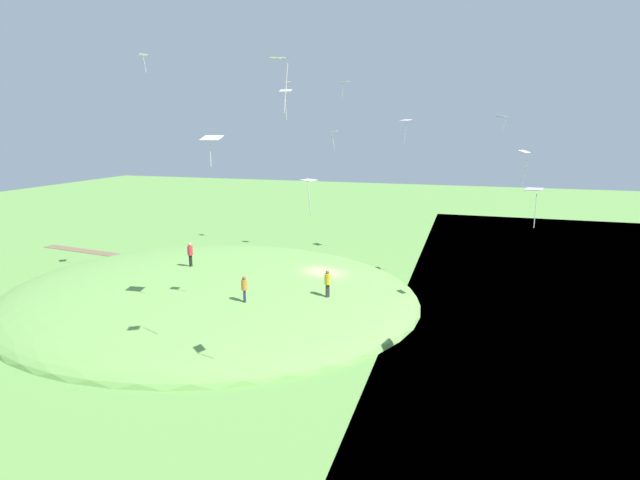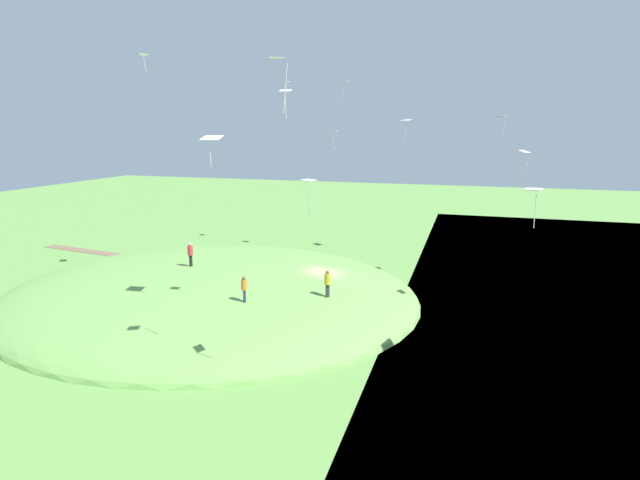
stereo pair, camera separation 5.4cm
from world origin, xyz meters
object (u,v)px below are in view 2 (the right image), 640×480
Objects in this scene: person_with_child at (190,251)px; kite_6 at (345,83)px; kite_8 at (286,93)px; kite_2 at (143,56)px; kite_10 at (287,83)px; person_near_shore at (244,286)px; kite_11 at (534,191)px; kite_7 at (525,155)px; kite_5 at (308,183)px; kite_9 at (502,117)px; kite_4 at (211,139)px; kite_1 at (279,65)px; person_walking_path at (328,280)px; kite_3 at (335,133)px; kite_0 at (406,121)px.

kite_6 is at bearing 165.99° from person_with_child.
kite_2 is at bearing -30.53° from kite_8.
kite_2 is at bearing 67.65° from kite_10.
kite_11 is (-15.69, 1.71, 6.58)m from person_near_shore.
kite_6 is 0.73× the size of kite_7.
kite_11 reaches higher than person_with_child.
kite_5 is 1.15× the size of kite_9.
kite_1 is at bearing 139.00° from kite_4.
kite_5 reaches higher than kite_11.
kite_6 is (3.31, -17.01, 13.69)m from person_walking_path.
kite_11 is (-12.28, 0.33, -4.59)m from kite_8.
person_walking_path is 18.49m from kite_3.
kite_4 is at bearing -36.08° from kite_5.
kite_9 is 1.09× the size of kite_10.
kite_4 is (6.12, -5.32, -2.99)m from kite_1.
kite_1 is at bearing -0.42° from kite_5.
kite_1 is 1.16× the size of kite_3.
kite_0 is at bearing -43.12° from kite_9.
kite_6 reaches higher than kite_9.
kite_3 reaches higher than kite_11.
person_near_shore is 22.81m from kite_9.
kite_11 is at bearing 178.48° from kite_8.
person_with_child is 0.87× the size of kite_7.
person_with_child is 25.41m from kite_9.
kite_9 is at bearing 156.47° from kite_6.
kite_10 is at bearing -112.35° from kite_2.
kite_1 is at bearing 59.89° from person_with_child.
kite_4 is at bearing 139.25° from kite_2.
kite_8 is at bearing 149.47° from kite_2.
kite_10 is (8.56, -23.09, 2.72)m from kite_8.
kite_3 is at bearing 26.29° from kite_0.
kite_8 is at bearing 72.11° from person_with_child.
kite_5 reaches higher than person_with_child.
kite_8 is 13.12m from kite_11.
kite_6 is (5.31, -26.96, 6.40)m from kite_5.
kite_8 is (3.32, 22.96, 1.08)m from kite_0.
kite_7 is 1.77× the size of kite_10.
kite_7 is at bearing 140.57° from kite_3.
kite_5 is (0.26, 28.57, -2.91)m from kite_0.
kite_1 is at bearing 87.09° from kite_0.
kite_9 reaches higher than kite_7.
kite_9 is (-9.51, -21.02, -1.60)m from kite_1.
kite_0 is 23.22m from kite_8.
kite_1 is 1.39× the size of kite_6.
kite_10 is at bearing -48.32° from kite_11.
kite_5 is at bearing 68.41° from kite_9.
kite_8 is 19.18m from kite_9.
person_near_shore is 24.75m from kite_0.
kite_10 is at bearing -36.74° from kite_7.
kite_7 is 7.82m from kite_11.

